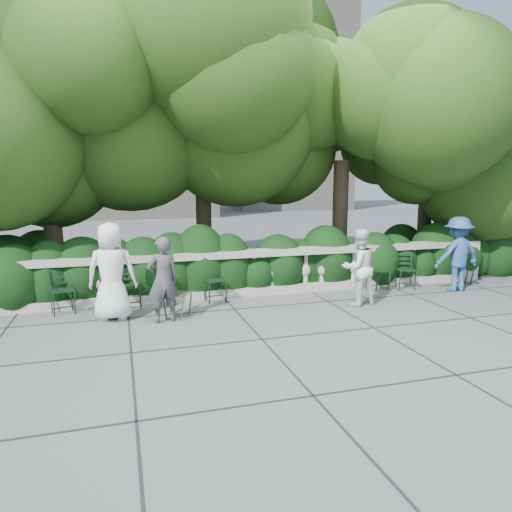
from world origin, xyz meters
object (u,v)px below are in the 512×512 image
object	(u,v)px
chair_f	(468,285)
person_casual_man	(358,267)
chair_c	(131,310)
person_older_blue	(457,254)
chair_weathered	(185,318)
chair_a	(65,315)
person_businessman	(112,271)
person_woman_grey	(163,280)
chair_d	(382,291)
chair_b	(218,303)
chair_e	(407,290)

from	to	relation	value
chair_f	person_casual_man	distance (m)	3.64
chair_c	person_older_blue	size ratio (longest dim) A/B	0.50
chair_f	chair_weathered	bearing A→B (deg)	159.72
chair_a	person_businessman	size ratio (longest dim) A/B	0.48
chair_c	person_woman_grey	xyz separation A→B (m)	(0.54, -0.90, 0.76)
person_older_blue	chair_weathered	bearing A→B (deg)	3.23
chair_d	person_older_blue	size ratio (longest dim) A/B	0.50
chair_a	chair_c	world-z (taller)	same
chair_d	person_older_blue	bearing A→B (deg)	-24.52
chair_c	person_businessman	size ratio (longest dim) A/B	0.48
chair_a	chair_b	xyz separation A→B (m)	(2.91, 0.04, 0.00)
chair_d	person_older_blue	distance (m)	1.88
person_businessman	person_older_blue	size ratio (longest dim) A/B	1.04
chair_a	chair_f	distance (m)	9.05
chair_d	chair_b	bearing A→B (deg)	169.68
chair_e	person_older_blue	xyz separation A→B (m)	(1.01, -0.38, 0.85)
chair_b	chair_weathered	xyz separation A→B (m)	(-0.79, -0.85, 0.00)
person_woman_grey	person_casual_man	size ratio (longest dim) A/B	0.99
chair_d	chair_weathered	bearing A→B (deg)	-179.61
person_casual_man	person_older_blue	distance (m)	2.76
person_casual_man	person_older_blue	xyz separation A→B (m)	(2.73, 0.42, 0.07)
chair_e	person_casual_man	bearing A→B (deg)	-139.26
person_businessman	person_older_blue	bearing A→B (deg)	-169.68
chair_b	person_woman_grey	xyz separation A→B (m)	(-1.17, -0.95, 0.76)
chair_a	chair_e	bearing A→B (deg)	-15.31
chair_e	chair_weathered	distance (m)	5.25
chair_b	person_businessman	world-z (taller)	person_businessman
chair_e	chair_f	size ratio (longest dim) A/B	1.00
chair_e	person_older_blue	distance (m)	1.37
chair_a	person_casual_man	distance (m)	5.71
chair_e	chair_c	bearing A→B (deg)	-164.80
chair_f	person_older_blue	world-z (taller)	person_older_blue
person_businessman	person_casual_man	size ratio (longest dim) A/B	1.14
chair_c	person_older_blue	world-z (taller)	person_older_blue
chair_a	person_woman_grey	bearing A→B (deg)	-42.37
chair_weathered	person_woman_grey	xyz separation A→B (m)	(-0.39, -0.10, 0.76)
chair_b	person_woman_grey	bearing A→B (deg)	-148.20
chair_e	person_casual_man	xyz separation A→B (m)	(-1.73, -0.80, 0.77)
chair_b	chair_weathered	size ratio (longest dim) A/B	1.00
person_businessman	chair_c	bearing A→B (deg)	-112.59
chair_b	person_older_blue	bearing A→B (deg)	-12.65
chair_f	person_older_blue	size ratio (longest dim) A/B	0.50
chair_d	person_casual_man	bearing A→B (deg)	-151.72
chair_e	person_casual_man	size ratio (longest dim) A/B	0.55
chair_d	person_businessman	distance (m)	5.92
chair_b	person_casual_man	bearing A→B (deg)	-26.33
chair_b	person_businessman	bearing A→B (deg)	-172.27
chair_d	chair_c	bearing A→B (deg)	170.50
person_casual_man	chair_d	bearing A→B (deg)	-150.75
chair_c	person_businessman	bearing A→B (deg)	-122.14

